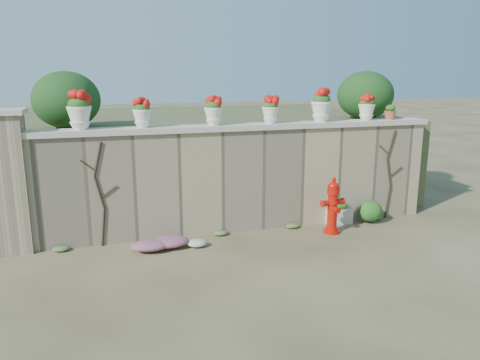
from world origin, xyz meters
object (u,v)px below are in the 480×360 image
object	(u,v)px
planter_box	(338,213)
urn_pot_0	(79,111)
terracotta_pot	(390,113)
fire_hydrant	(333,205)

from	to	relation	value
planter_box	urn_pot_0	size ratio (longest dim) A/B	0.87
urn_pot_0	terracotta_pot	size ratio (longest dim) A/B	2.19
fire_hydrant	terracotta_pot	bearing A→B (deg)	18.10
planter_box	urn_pot_0	xyz separation A→B (m)	(-4.97, 0.25, 2.22)
fire_hydrant	planter_box	size ratio (longest dim) A/B	1.95
fire_hydrant	terracotta_pot	size ratio (longest dim) A/B	3.72
urn_pot_0	terracotta_pot	bearing A→B (deg)	-0.00
fire_hydrant	planter_box	bearing A→B (deg)	44.70
planter_box	terracotta_pot	distance (m)	2.40
planter_box	terracotta_pot	size ratio (longest dim) A/B	1.90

